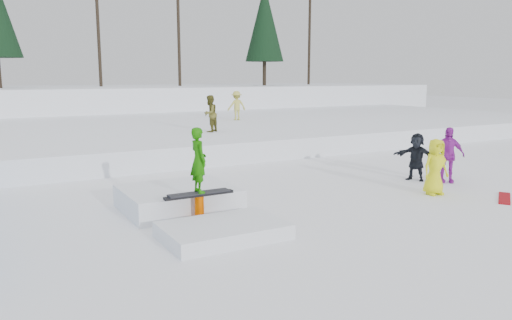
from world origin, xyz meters
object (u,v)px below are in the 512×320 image
spectator_yellow (435,167)px  spectator_purple (447,155)px  walker_ygreen (237,106)px  spectator_dark (416,157)px  walker_olive (210,114)px  jib_rail_feature (190,203)px

spectator_yellow → spectator_purple: bearing=38.2°
walker_ygreen → spectator_purple: walker_ygreen is taller
spectator_purple → spectator_yellow: spectator_purple is taller
spectator_purple → spectator_dark: (-0.58, 0.67, -0.11)m
walker_ygreen → walker_olive: bearing=58.6°
spectator_purple → jib_rail_feature: bearing=-145.0°
walker_ygreen → spectator_dark: size_ratio=1.08×
spectator_dark → jib_rail_feature: 7.65m
walker_olive → spectator_yellow: 10.74m
spectator_purple → walker_ygreen: bearing=126.5°
spectator_yellow → spectator_dark: spectator_yellow is taller
spectator_yellow → jib_rail_feature: bearing=177.1°
walker_olive → spectator_dark: (2.92, -8.93, -0.86)m
walker_ygreen → jib_rail_feature: walker_ygreen is taller
walker_ygreen → spectator_purple: 14.31m
spectator_purple → spectator_dark: 0.90m
walker_olive → spectator_yellow: walker_olive is taller
spectator_purple → spectator_yellow: bearing=-112.3°
walker_olive → walker_ygreen: (3.71, 4.69, -0.00)m
walker_ygreen → spectator_dark: bearing=93.6°
walker_ygreen → jib_rail_feature: (-8.42, -13.95, -1.29)m
walker_olive → spectator_dark: bearing=72.5°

